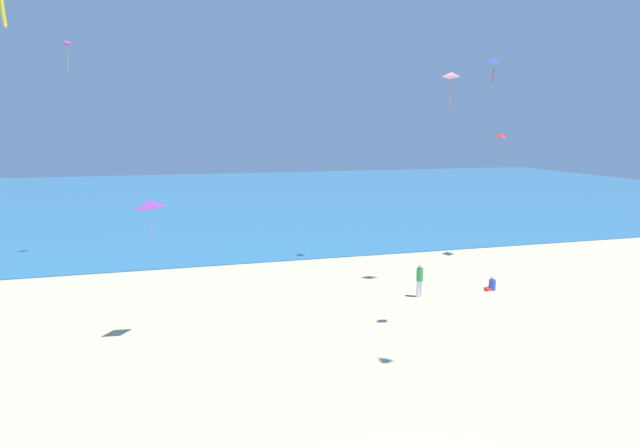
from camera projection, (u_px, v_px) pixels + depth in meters
ground_plane at (303, 341)px, 17.99m from camera, size 120.00×120.00×0.00m
ocean_water at (211, 196)px, 56.89m from camera, size 120.00×60.00×0.05m
person_0 at (492, 285)px, 23.70m from camera, size 0.53×0.33×0.65m
person_3 at (420, 278)px, 22.63m from camera, size 0.33×0.33×1.45m
kite_magenta at (66, 43)px, 27.90m from camera, size 0.49×0.39×1.55m
kite_red at (501, 135)px, 28.76m from camera, size 0.79×0.88×1.38m
kite_pink at (451, 75)px, 23.13m from camera, size 0.68×0.56×1.59m
kite_blue at (495, 61)px, 17.20m from camera, size 0.47×0.41×0.85m
kite_purple at (150, 204)px, 17.48m from camera, size 1.01×0.93×1.23m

